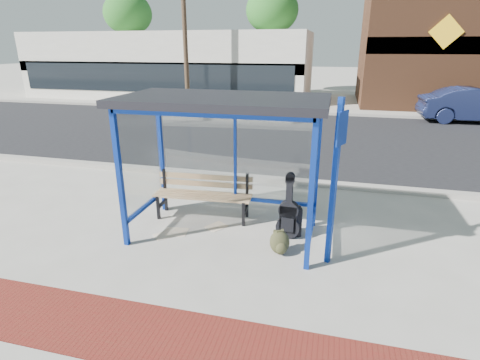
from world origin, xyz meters
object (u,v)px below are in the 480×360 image
(guitar_bag, at_px, (288,216))
(suitcase, at_px, (291,221))
(bench, at_px, (203,193))
(backpack, at_px, (280,243))
(parked_car, at_px, (476,105))

(guitar_bag, distance_m, suitcase, 0.19)
(suitcase, bearing_deg, guitar_bag, -131.57)
(bench, xyz_separation_m, suitcase, (1.75, -0.36, -0.24))
(bench, height_order, backpack, bench)
(backpack, xyz_separation_m, parked_car, (6.61, 13.08, 0.57))
(bench, bearing_deg, suitcase, -15.32)
(bench, xyz_separation_m, parked_car, (8.26, 12.06, 0.25))
(suitcase, xyz_separation_m, backpack, (-0.10, -0.66, -0.08))
(bench, distance_m, backpack, 1.97)
(suitcase, relative_size, parked_car, 0.13)
(bench, height_order, guitar_bag, guitar_bag)
(guitar_bag, bearing_deg, parked_car, 64.67)
(backpack, height_order, parked_car, parked_car)
(guitar_bag, xyz_separation_m, parked_car, (6.56, 12.53, 0.34))
(suitcase, height_order, backpack, suitcase)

